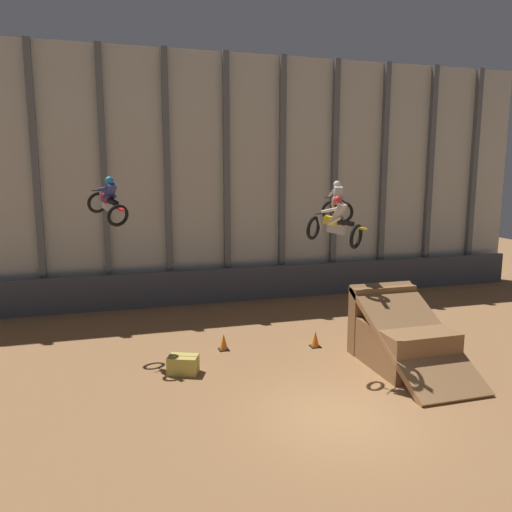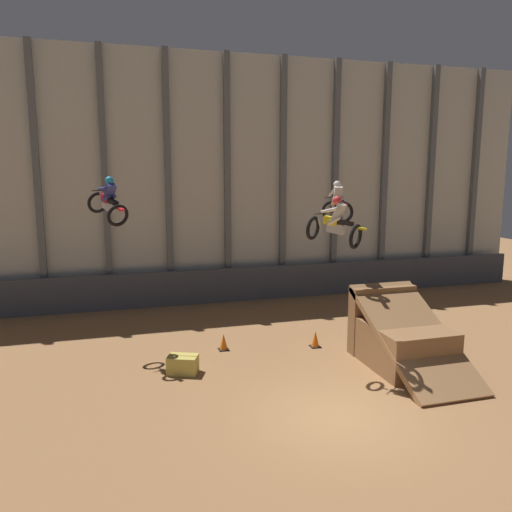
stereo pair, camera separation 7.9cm
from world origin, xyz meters
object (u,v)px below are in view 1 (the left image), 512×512
object	(u,v)px
rider_bike_left_air	(108,202)
hay_bale_trackside	(183,365)
dirt_ramp	(400,338)
rider_bike_right_air	(337,205)
rider_bike_center_air	(336,225)
traffic_cone_arena_edge	(224,342)
traffic_cone_near_ramp	(315,339)

from	to	relation	value
rider_bike_left_air	hay_bale_trackside	xyz separation A→B (m)	(1.99, -2.20, -4.89)
dirt_ramp	rider_bike_right_air	xyz separation A→B (m)	(-1.17, 2.46, 4.15)
rider_bike_right_air	hay_bale_trackside	bearing A→B (deg)	-157.83
rider_bike_center_air	traffic_cone_arena_edge	distance (m)	5.92
traffic_cone_arena_edge	hay_bale_trackside	bearing A→B (deg)	-134.80
rider_bike_left_air	rider_bike_center_air	bearing A→B (deg)	-55.65
rider_bike_right_air	hay_bale_trackside	xyz separation A→B (m)	(-5.70, -1.38, -4.72)
rider_bike_left_air	hay_bale_trackside	bearing A→B (deg)	-74.72
hay_bale_trackside	rider_bike_left_air	bearing A→B (deg)	132.10
dirt_ramp	hay_bale_trackside	world-z (taller)	dirt_ramp
rider_bike_left_air	rider_bike_right_air	xyz separation A→B (m)	(7.68, -0.82, -0.18)
dirt_ramp	rider_bike_center_air	distance (m)	4.52
rider_bike_left_air	traffic_cone_near_ramp	world-z (taller)	rider_bike_left_air
rider_bike_right_air	traffic_cone_arena_edge	bearing A→B (deg)	-175.38
rider_bike_left_air	rider_bike_center_air	distance (m)	7.29
rider_bike_left_air	hay_bale_trackside	world-z (taller)	rider_bike_left_air
rider_bike_right_air	rider_bike_center_air	bearing A→B (deg)	-107.44
dirt_ramp	traffic_cone_arena_edge	distance (m)	5.92
dirt_ramp	hay_bale_trackside	xyz separation A→B (m)	(-6.87, 1.07, -0.56)
rider_bike_left_air	rider_bike_center_air	world-z (taller)	rider_bike_left_air
rider_bike_center_air	traffic_cone_arena_edge	xyz separation A→B (m)	(-2.74, 2.97, -4.33)
traffic_cone_near_ramp	traffic_cone_arena_edge	size ratio (longest dim) A/B	1.00
dirt_ramp	traffic_cone_arena_edge	size ratio (longest dim) A/B	7.65
hay_bale_trackside	traffic_cone_near_ramp	bearing A→B (deg)	12.32
dirt_ramp	rider_bike_left_air	distance (m)	10.38
hay_bale_trackside	rider_bike_right_air	bearing A→B (deg)	13.63
dirt_ramp	rider_bike_center_air	size ratio (longest dim) A/B	2.62
dirt_ramp	traffic_cone_near_ramp	xyz separation A→B (m)	(-2.03, 2.13, -0.56)
traffic_cone_arena_edge	traffic_cone_near_ramp	bearing A→B (deg)	-10.65
dirt_ramp	rider_bike_right_air	bearing A→B (deg)	115.49
rider_bike_center_air	rider_bike_left_air	bearing A→B (deg)	112.60
traffic_cone_arena_edge	rider_bike_right_air	bearing A→B (deg)	-3.91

